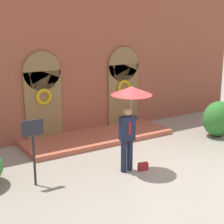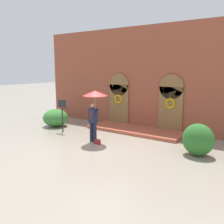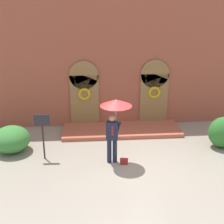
{
  "view_description": "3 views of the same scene",
  "coord_description": "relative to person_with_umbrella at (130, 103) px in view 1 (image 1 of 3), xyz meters",
  "views": [
    {
      "loc": [
        -6.06,
        -7.65,
        4.2
      ],
      "look_at": [
        -0.29,
        1.65,
        1.33
      ],
      "focal_mm": 60.0,
      "sensor_mm": 36.0,
      "label": 1
    },
    {
      "loc": [
        6.36,
        -8.34,
        3.34
      ],
      "look_at": [
        -0.42,
        1.47,
        1.24
      ],
      "focal_mm": 40.0,
      "sensor_mm": 36.0,
      "label": 2
    },
    {
      "loc": [
        -1.52,
        -9.7,
        5.47
      ],
      "look_at": [
        -0.56,
        1.41,
        1.52
      ],
      "focal_mm": 50.0,
      "sensor_mm": 36.0,
      "label": 3
    }
  ],
  "objects": [
    {
      "name": "ground_plane",
      "position": [
        0.56,
        -0.29,
        -1.91
      ],
      "size": [
        80.0,
        80.0,
        0.0
      ],
      "primitive_type": "plane",
      "color": "gray"
    },
    {
      "name": "shrub_right",
      "position": [
        4.38,
        0.86,
        -1.28
      ],
      "size": [
        1.2,
        0.98,
        1.26
      ],
      "primitive_type": "ellipsoid",
      "color": "#2D6B28",
      "rests_on": "ground"
    },
    {
      "name": "building_facade",
      "position": [
        0.56,
        3.86,
        0.77
      ],
      "size": [
        14.0,
        2.3,
        5.6
      ],
      "color": "brown",
      "rests_on": "ground"
    },
    {
      "name": "person_with_umbrella",
      "position": [
        0.0,
        0.0,
        0.0
      ],
      "size": [
        1.1,
        1.1,
        2.36
      ],
      "color": "#191E33",
      "rests_on": "ground"
    },
    {
      "name": "handbag",
      "position": [
        0.31,
        -0.2,
        -1.8
      ],
      "size": [
        0.3,
        0.17,
        0.22
      ],
      "primitive_type": "cube",
      "rotation": [
        0.0,
        0.0,
        -0.17
      ],
      "color": "maroon",
      "rests_on": "ground"
    },
    {
      "name": "sign_post",
      "position": [
        -2.56,
        0.48,
        -0.75
      ],
      "size": [
        0.56,
        0.06,
        1.72
      ],
      "color": "black",
      "rests_on": "ground"
    }
  ]
}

